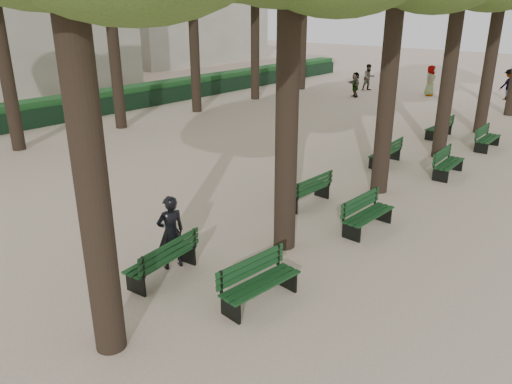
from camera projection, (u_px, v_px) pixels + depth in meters
The scene contains 17 objects.
ground at pixel (148, 273), 11.02m from camera, with size 120.00×120.00×0.00m, color beige.
bench_left_0 at pixel (162, 266), 10.78m from camera, with size 0.76×1.85×0.92m.
bench_left_1 at pixel (306, 196), 14.72m from camera, with size 0.65×1.82×0.92m.
bench_left_2 at pixel (385, 157), 18.38m from camera, with size 0.65×1.82×0.92m.
bench_left_3 at pixel (439, 131), 22.14m from camera, with size 0.65×1.82×0.92m.
bench_right_0 at pixel (260, 291), 9.84m from camera, with size 0.76×1.85×0.92m.
bench_right_1 at pixel (368, 221), 13.02m from camera, with size 0.65×1.82×0.92m.
bench_right_2 at pixel (448, 168), 17.17m from camera, with size 0.64×1.82×0.92m.
bench_right_3 at pixel (487, 143), 20.31m from camera, with size 0.58×1.80×0.92m.
man_with_map at pixel (171, 232), 10.99m from camera, with size 0.71×0.76×1.72m.
pedestrian_d at pixel (430, 81), 31.88m from camera, with size 0.94×0.38×1.92m, color #262628.
pedestrian_b at pixel (509, 84), 30.58m from camera, with size 1.20×0.37×1.86m, color #262628.
pedestrian_e at pixel (355, 85), 31.52m from camera, with size 1.44×0.31×1.55m, color #262628.
pedestrian_a at pixel (369, 77), 33.87m from camera, with size 0.85×0.35×1.75m, color #262628.
fence at pixel (133, 102), 27.74m from camera, with size 0.08×42.00×0.90m, color black.
hedge at pixel (125, 98), 28.11m from camera, with size 1.20×42.00×1.20m, color #184820.
building_far at pixel (173, 25), 51.08m from camera, with size 12.00×16.00×7.00m, color #B7B2A3.
Camera 1 is at (8.02, -5.89, 5.59)m, focal length 35.00 mm.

